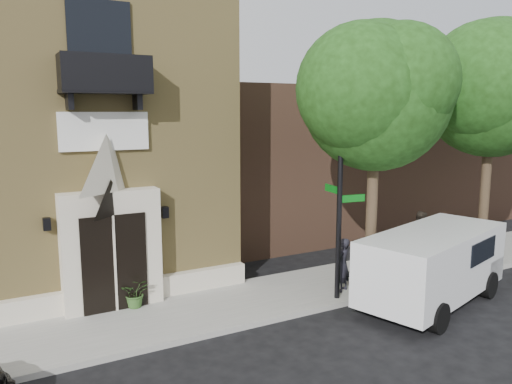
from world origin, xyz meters
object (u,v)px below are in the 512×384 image
cargo_van (436,262)px  dumpster (383,269)px  street_sign (340,202)px  pedestrian_near (343,265)px  fire_hydrant (386,275)px  pedestrian_far (420,235)px

cargo_van → dumpster: (-0.67, 1.40, -0.48)m
cargo_van → street_sign: size_ratio=1.00×
street_sign → cargo_van: bearing=-20.7°
dumpster → pedestrian_near: size_ratio=1.12×
fire_hydrant → pedestrian_near: bearing=165.1°
fire_hydrant → pedestrian_near: pedestrian_near is taller
street_sign → pedestrian_near: 2.07m
street_sign → pedestrian_far: bearing=25.5°
dumpster → cargo_van: bearing=-73.2°
pedestrian_near → pedestrian_far: 4.55m
pedestrian_near → street_sign: bearing=10.6°
street_sign → pedestrian_near: (0.45, 0.35, -1.99)m
fire_hydrant → dumpster: dumpster is taller
cargo_van → pedestrian_far: size_ratio=3.12×
fire_hydrant → dumpster: 0.20m
cargo_van → dumpster: 1.63m
dumpster → pedestrian_far: pedestrian_far is taller
cargo_van → dumpster: bearing=98.8°
cargo_van → pedestrian_far: cargo_van is taller
pedestrian_near → fire_hydrant: bearing=138.0°
pedestrian_far → street_sign: bearing=95.1°
cargo_van → pedestrian_near: 2.61m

